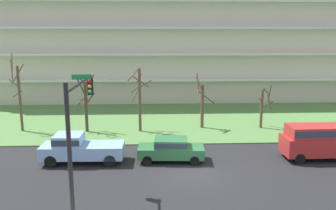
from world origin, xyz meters
name	(u,v)px	position (x,y,z in m)	size (l,w,h in m)	color
ground	(193,175)	(0.00, 0.00, 0.00)	(160.00, 160.00, 0.00)	#232326
grass_lawn_strip	(177,120)	(0.00, 14.00, 0.04)	(80.00, 16.00, 0.08)	#547F42
apartment_building	(171,29)	(0.00, 27.27, 9.17)	(51.37, 11.50, 18.34)	beige
tree_far_left	(19,94)	(-14.01, 10.35, 3.35)	(1.09, 1.48, 6.86)	brown
tree_left	(86,103)	(-8.22, 9.86, 2.62)	(1.85, 1.77, 5.05)	#4C3828
tree_center	(139,97)	(-3.60, 9.85, 3.10)	(2.05, 1.93, 5.59)	brown
tree_right	(202,102)	(1.98, 10.71, 2.43)	(1.75, 1.65, 4.99)	brown
tree_far_right	(263,106)	(7.49, 10.44, 2.08)	(1.42, 2.08, 4.14)	brown
sedan_green_near_left	(171,149)	(-1.23, 2.50, 0.87)	(4.50, 2.06, 1.57)	#2D6B3D
pickup_blue_center_left	(79,148)	(-7.35, 2.50, 1.02)	(5.43, 2.09, 1.95)	#8CB2E0
van_red_center_right	(321,139)	(9.05, 2.50, 1.40)	(5.23, 2.08, 2.36)	#B22828
traffic_signal_mast	(78,124)	(-5.72, -4.77, 4.53)	(0.90, 5.54, 6.61)	black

